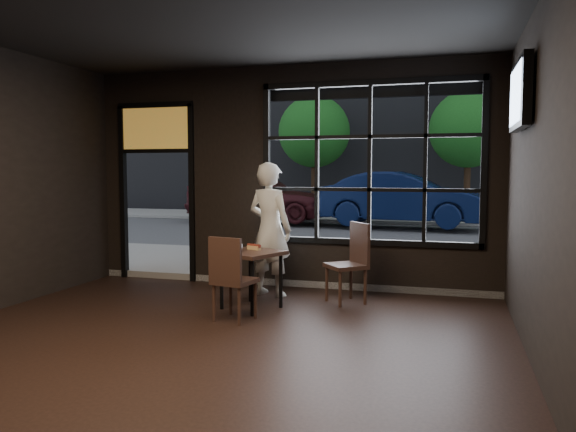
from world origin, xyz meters
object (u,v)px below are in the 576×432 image
(chair_near, at_px, (235,278))
(man, at_px, (270,229))
(navy_car, at_px, (402,199))
(cafe_table, at_px, (251,280))

(chair_near, xyz_separation_m, man, (-0.01, 1.33, 0.42))
(chair_near, xyz_separation_m, navy_car, (0.98, 10.64, 0.40))
(man, distance_m, navy_car, 9.36)
(cafe_table, xyz_separation_m, navy_car, (0.99, 10.08, 0.52))
(cafe_table, relative_size, man, 0.40)
(cafe_table, bearing_deg, chair_near, -66.35)
(man, bearing_deg, cafe_table, 109.03)
(cafe_table, distance_m, chair_near, 0.57)
(chair_near, bearing_deg, navy_car, -83.46)
(man, bearing_deg, chair_near, 108.90)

